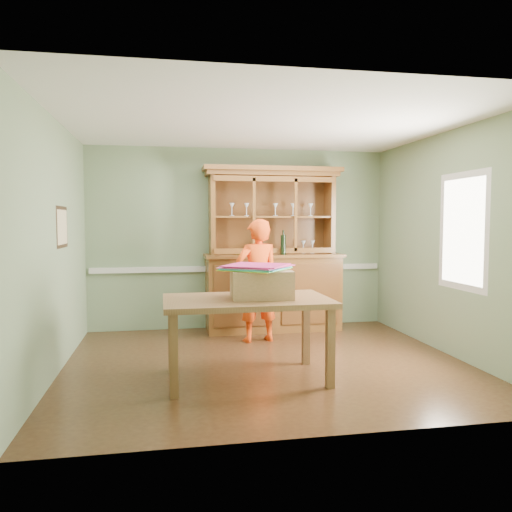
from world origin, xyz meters
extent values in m
plane|color=#492D17|center=(0.00, 0.00, 0.00)|extent=(4.50, 4.50, 0.00)
plane|color=white|center=(0.00, 0.00, 2.70)|extent=(4.50, 4.50, 0.00)
plane|color=gray|center=(0.00, 2.00, 1.35)|extent=(4.50, 0.00, 4.50)
plane|color=gray|center=(-2.25, 0.00, 1.35)|extent=(0.00, 4.00, 4.00)
plane|color=gray|center=(2.25, 0.00, 1.35)|extent=(0.00, 4.00, 4.00)
plane|color=gray|center=(0.00, -2.00, 1.35)|extent=(4.50, 0.00, 4.50)
cube|color=silver|center=(0.00, 1.98, 0.90)|extent=(4.41, 0.05, 0.08)
cube|color=black|center=(-2.23, 0.30, 1.55)|extent=(0.03, 0.60, 0.46)
cube|color=beige|center=(-2.22, 0.30, 1.55)|extent=(0.01, 0.52, 0.38)
cube|color=silver|center=(2.23, -0.30, 1.50)|extent=(0.03, 0.96, 1.36)
cube|color=white|center=(2.22, -0.30, 1.50)|extent=(0.01, 0.80, 1.20)
cube|color=brown|center=(0.45, 1.70, 0.54)|extent=(1.96, 0.60, 1.09)
cube|color=brown|center=(0.45, 1.69, 1.11)|extent=(2.03, 0.66, 0.04)
cube|color=brown|center=(0.45, 1.98, 1.70)|extent=(1.85, 0.04, 1.14)
cube|color=brown|center=(-0.44, 1.79, 1.70)|extent=(0.07, 0.41, 1.14)
cube|color=brown|center=(1.34, 1.79, 1.70)|extent=(0.07, 0.41, 1.14)
cube|color=brown|center=(0.45, 1.79, 2.31)|extent=(1.96, 0.48, 0.07)
cube|color=brown|center=(0.45, 1.77, 2.37)|extent=(2.05, 0.52, 0.07)
cube|color=brown|center=(0.45, 1.79, 1.68)|extent=(1.72, 0.36, 0.03)
imported|color=#B2B2B7|center=(0.29, 1.79, 1.24)|extent=(0.20, 0.20, 0.21)
imported|color=yellow|center=(-0.04, 1.79, 1.16)|extent=(0.24, 0.24, 0.06)
cylinder|color=black|center=(0.56, 1.51, 1.31)|extent=(0.08, 0.08, 0.35)
cube|color=brown|center=(-0.31, -0.55, 0.81)|extent=(1.68, 1.01, 0.06)
cube|color=brown|center=(-1.06, -0.96, 0.39)|extent=(0.08, 0.08, 0.78)
cube|color=brown|center=(-1.06, -0.14, 0.39)|extent=(0.08, 0.08, 0.78)
cube|color=brown|center=(0.44, -0.95, 0.39)|extent=(0.08, 0.08, 0.78)
cube|color=brown|center=(0.43, -0.13, 0.39)|extent=(0.08, 0.08, 0.78)
cube|color=tan|center=(-0.16, -0.53, 0.98)|extent=(0.64, 0.52, 0.28)
cube|color=gold|center=(-0.20, -0.51, 1.12)|extent=(0.80, 0.80, 0.01)
cube|color=green|center=(-0.20, -0.51, 1.13)|extent=(0.80, 0.80, 0.01)
cube|color=#29A7C3|center=(-0.20, -0.51, 1.14)|extent=(0.80, 0.80, 0.01)
cube|color=pink|center=(-0.20, -0.51, 1.15)|extent=(0.80, 0.80, 0.01)
cube|color=#C41E6E|center=(-0.20, -0.51, 1.16)|extent=(0.80, 0.80, 0.01)
cube|color=#CA1E6D|center=(-0.20, -0.51, 1.17)|extent=(0.80, 0.80, 0.01)
imported|color=#F8470F|center=(0.09, 1.02, 0.82)|extent=(0.66, 0.49, 1.64)
camera|label=1|loc=(-1.12, -5.49, 1.61)|focal=35.00mm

